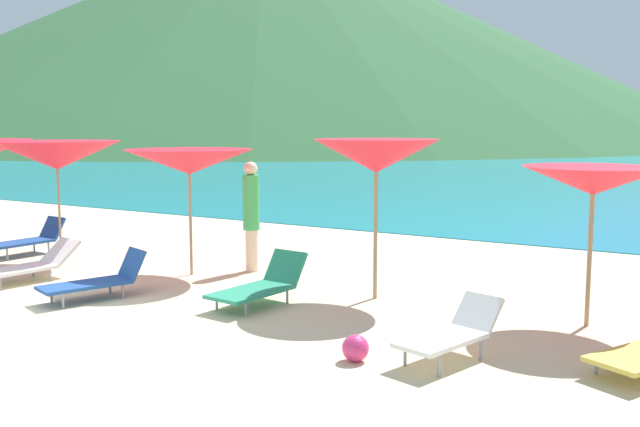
{
  "coord_description": "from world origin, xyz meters",
  "views": [
    {
      "loc": [
        7.79,
        -5.9,
        2.56
      ],
      "look_at": [
        2.3,
        3.29,
        1.2
      ],
      "focal_mm": 40.44,
      "sensor_mm": 36.0,
      "label": 1
    }
  ],
  "objects_px": {
    "lounge_chair_10": "(28,239)",
    "umbrella_4": "(189,162)",
    "umbrella_5": "(376,156)",
    "umbrella_6": "(593,181)",
    "beachgoer_1": "(251,212)",
    "umbrella_3": "(57,155)",
    "lounge_chair_7": "(452,332)",
    "lounge_chair_9": "(29,264)",
    "beach_ball": "(355,348)",
    "lounge_chair_6": "(261,285)",
    "lounge_chair_2": "(97,279)"
  },
  "relations": [
    {
      "from": "umbrella_5",
      "to": "beachgoer_1",
      "type": "xyz_separation_m",
      "value": [
        -2.7,
        0.65,
        -1.04
      ]
    },
    {
      "from": "beach_ball",
      "to": "lounge_chair_7",
      "type": "bearing_deg",
      "value": 33.24
    },
    {
      "from": "umbrella_5",
      "to": "lounge_chair_9",
      "type": "height_order",
      "value": "umbrella_5"
    },
    {
      "from": "umbrella_4",
      "to": "umbrella_5",
      "type": "distance_m",
      "value": 3.41
    },
    {
      "from": "lounge_chair_10",
      "to": "beachgoer_1",
      "type": "height_order",
      "value": "beachgoer_1"
    },
    {
      "from": "umbrella_4",
      "to": "beach_ball",
      "type": "bearing_deg",
      "value": -29.3
    },
    {
      "from": "umbrella_4",
      "to": "lounge_chair_6",
      "type": "distance_m",
      "value": 2.91
    },
    {
      "from": "lounge_chair_9",
      "to": "lounge_chair_10",
      "type": "distance_m",
      "value": 2.54
    },
    {
      "from": "umbrella_5",
      "to": "lounge_chair_7",
      "type": "height_order",
      "value": "umbrella_5"
    },
    {
      "from": "umbrella_6",
      "to": "lounge_chair_7",
      "type": "bearing_deg",
      "value": -114.99
    },
    {
      "from": "umbrella_5",
      "to": "beachgoer_1",
      "type": "height_order",
      "value": "umbrella_5"
    },
    {
      "from": "umbrella_4",
      "to": "beachgoer_1",
      "type": "bearing_deg",
      "value": 47.18
    },
    {
      "from": "umbrella_3",
      "to": "lounge_chair_7",
      "type": "xyz_separation_m",
      "value": [
        8.0,
        -1.44,
        -1.66
      ]
    },
    {
      "from": "umbrella_4",
      "to": "beachgoer_1",
      "type": "distance_m",
      "value": 1.35
    },
    {
      "from": "lounge_chair_9",
      "to": "umbrella_3",
      "type": "bearing_deg",
      "value": 128.86
    },
    {
      "from": "umbrella_5",
      "to": "beach_ball",
      "type": "xyz_separation_m",
      "value": [
        1.08,
        -2.63,
        -1.93
      ]
    },
    {
      "from": "umbrella_3",
      "to": "beach_ball",
      "type": "height_order",
      "value": "umbrella_3"
    },
    {
      "from": "umbrella_4",
      "to": "lounge_chair_9",
      "type": "relative_size",
      "value": 1.35
    },
    {
      "from": "umbrella_4",
      "to": "lounge_chair_6",
      "type": "relative_size",
      "value": 1.45
    },
    {
      "from": "beach_ball",
      "to": "umbrella_5",
      "type": "bearing_deg",
      "value": 112.32
    },
    {
      "from": "lounge_chair_7",
      "to": "lounge_chair_6",
      "type": "bearing_deg",
      "value": 179.62
    },
    {
      "from": "umbrella_4",
      "to": "lounge_chair_10",
      "type": "height_order",
      "value": "umbrella_4"
    },
    {
      "from": "lounge_chair_6",
      "to": "beach_ball",
      "type": "relative_size",
      "value": 5.44
    },
    {
      "from": "umbrella_5",
      "to": "umbrella_3",
      "type": "bearing_deg",
      "value": -174.17
    },
    {
      "from": "umbrella_3",
      "to": "beachgoer_1",
      "type": "height_order",
      "value": "umbrella_3"
    },
    {
      "from": "umbrella_4",
      "to": "umbrella_5",
      "type": "relative_size",
      "value": 1.0
    },
    {
      "from": "umbrella_5",
      "to": "beach_ball",
      "type": "height_order",
      "value": "umbrella_5"
    },
    {
      "from": "umbrella_4",
      "to": "umbrella_5",
      "type": "height_order",
      "value": "umbrella_5"
    },
    {
      "from": "lounge_chair_2",
      "to": "umbrella_5",
      "type": "bearing_deg",
      "value": 50.99
    },
    {
      "from": "umbrella_4",
      "to": "lounge_chair_2",
      "type": "distance_m",
      "value": 2.57
    },
    {
      "from": "lounge_chair_9",
      "to": "umbrella_6",
      "type": "bearing_deg",
      "value": 21.48
    },
    {
      "from": "umbrella_5",
      "to": "umbrella_6",
      "type": "relative_size",
      "value": 1.15
    },
    {
      "from": "beachgoer_1",
      "to": "umbrella_3",
      "type": "bearing_deg",
      "value": 48.11
    },
    {
      "from": "lounge_chair_10",
      "to": "umbrella_5",
      "type": "bearing_deg",
      "value": 7.34
    },
    {
      "from": "lounge_chair_6",
      "to": "lounge_chair_7",
      "type": "relative_size",
      "value": 1.1
    },
    {
      "from": "beachgoer_1",
      "to": "beach_ball",
      "type": "bearing_deg",
      "value": 166.5
    },
    {
      "from": "lounge_chair_6",
      "to": "lounge_chair_9",
      "type": "bearing_deg",
      "value": -164.4
    },
    {
      "from": "beachgoer_1",
      "to": "lounge_chair_7",
      "type": "bearing_deg",
      "value": 177.22
    },
    {
      "from": "umbrella_4",
      "to": "lounge_chair_6",
      "type": "height_order",
      "value": "umbrella_4"
    },
    {
      "from": "umbrella_3",
      "to": "umbrella_4",
      "type": "bearing_deg",
      "value": 10.84
    },
    {
      "from": "beachgoer_1",
      "to": "beach_ball",
      "type": "distance_m",
      "value": 5.08
    },
    {
      "from": "umbrella_3",
      "to": "umbrella_5",
      "type": "height_order",
      "value": "umbrella_5"
    },
    {
      "from": "umbrella_6",
      "to": "beachgoer_1",
      "type": "distance_m",
      "value": 5.73
    },
    {
      "from": "lounge_chair_10",
      "to": "beachgoer_1",
      "type": "distance_m",
      "value": 4.81
    },
    {
      "from": "umbrella_3",
      "to": "beach_ball",
      "type": "bearing_deg",
      "value": -15.73
    },
    {
      "from": "umbrella_3",
      "to": "lounge_chair_9",
      "type": "xyz_separation_m",
      "value": [
        0.72,
        -1.23,
        -1.7
      ]
    },
    {
      "from": "umbrella_6",
      "to": "lounge_chair_6",
      "type": "height_order",
      "value": "umbrella_6"
    },
    {
      "from": "umbrella_3",
      "to": "umbrella_4",
      "type": "relative_size",
      "value": 1.0
    },
    {
      "from": "lounge_chair_7",
      "to": "lounge_chair_9",
      "type": "relative_size",
      "value": 0.85
    },
    {
      "from": "lounge_chair_10",
      "to": "umbrella_4",
      "type": "bearing_deg",
      "value": 7.91
    }
  ]
}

